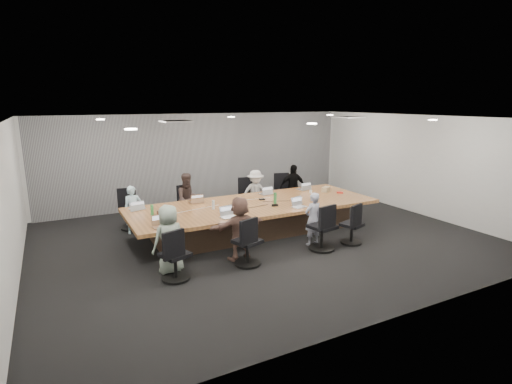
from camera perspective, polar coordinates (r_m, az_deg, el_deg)
name	(u,v)px	position (r m, az deg, el deg)	size (l,w,h in m)	color
floor	(264,239)	(9.48, 1.12, -6.68)	(10.00, 8.00, 0.00)	black
ceiling	(264,118)	(8.94, 1.20, 10.49)	(10.00, 8.00, 0.00)	white
wall_back	(203,159)	(12.71, -7.54, 4.74)	(10.00, 2.80, 0.00)	silver
wall_front	(399,229)	(6.02, 19.81, -5.01)	(10.00, 2.80, 0.00)	silver
wall_left	(9,207)	(8.07, -31.82, -1.78)	(8.00, 2.80, 0.00)	silver
wall_right	(418,165)	(12.28, 22.14, 3.62)	(8.00, 2.80, 0.00)	silver
curtain	(204,159)	(12.64, -7.41, 4.70)	(9.80, 0.04, 2.80)	gray
conference_table	(254,217)	(9.77, -0.27, -3.60)	(6.00, 2.20, 0.74)	#433023
chair_0	(131,213)	(10.54, -17.45, -2.87)	(0.57, 0.57, 0.84)	black
chair_1	(185,208)	(10.86, -10.15, -2.28)	(0.50, 0.50, 0.74)	black
chair_2	(250,199)	(11.56, -0.87, -0.97)	(0.55, 0.55, 0.82)	black
chair_3	(286,194)	(12.14, 4.35, -0.22)	(0.58, 0.58, 0.86)	black
chair_4	(175,259)	(7.42, -11.47, -9.33)	(0.54, 0.54, 0.80)	black
chair_5	(247,245)	(7.89, -1.24, -7.62)	(0.55, 0.55, 0.82)	black
chair_6	(322,230)	(8.79, 9.43, -5.42)	(0.59, 0.59, 0.88)	black
chair_7	(352,228)	(9.31, 13.52, -5.00)	(0.50, 0.50, 0.74)	black
person_0	(133,210)	(10.16, -17.15, -2.44)	(0.43, 0.28, 1.18)	silver
laptop_0	(137,209)	(9.60, -16.60, -2.30)	(0.34, 0.23, 0.02)	#B2B2B7
person_1	(188,199)	(10.46, -9.63, -1.06)	(0.67, 0.52, 1.38)	#3A2C29
laptop_1	(195,202)	(9.94, -8.66, -1.39)	(0.32, 0.22, 0.02)	#8C6647
person_2	(255,193)	(11.20, -0.07, -0.15)	(0.84, 0.48, 1.30)	#AFAFAF
laptop_2	(265,194)	(10.71, 1.28, -0.22)	(0.33, 0.22, 0.02)	#B2B2B7
person_3	(293,188)	(11.80, 5.27, 0.64)	(0.80, 0.33, 1.37)	black
laptop_3	(303,189)	(11.34, 6.77, 0.44)	(0.36, 0.24, 0.02)	#B2B2B7
person_4	(169,239)	(7.64, -12.30, -6.62)	(0.64, 0.42, 1.32)	#8C9E8E
laptop_4	(161,227)	(8.12, -13.37, -4.84)	(0.35, 0.24, 0.02)	#8C6647
person_5	(240,228)	(8.11, -2.34, -5.18)	(1.22, 0.39, 1.32)	brown
laptop_5	(229,217)	(8.56, -3.92, -3.59)	(0.33, 0.23, 0.02)	#B2B2B7
person_6	(313,219)	(9.01, 8.13, -3.83)	(0.44, 0.29, 1.21)	#989BB1
laptop_6	(299,207)	(9.40, 6.21, -2.14)	(0.32, 0.22, 0.02)	#B2B2B7
bottle_green_left	(152,210)	(8.96, -14.62, -2.51)	(0.07, 0.07, 0.24)	#328440
bottle_green_right	(275,198)	(9.68, 2.75, -0.89)	(0.07, 0.07, 0.27)	#328440
bottle_clear	(213,205)	(9.22, -6.12, -1.82)	(0.06, 0.06, 0.21)	silver
cup_white_far	(238,201)	(9.78, -2.56, -1.27)	(0.07, 0.07, 0.09)	white
cup_white_near	(311,192)	(10.87, 7.82, 0.06)	(0.07, 0.07, 0.09)	white
mug_brown	(159,213)	(8.93, -13.71, -2.93)	(0.09, 0.09, 0.11)	brown
mic_left	(236,210)	(9.04, -2.85, -2.64)	(0.15, 0.10, 0.03)	black
mic_right	(262,199)	(10.06, 0.86, -1.04)	(0.14, 0.09, 0.03)	black
stapler	(275,205)	(9.44, 2.72, -1.89)	(0.15, 0.04, 0.06)	black
canvas_bag	(326,189)	(11.11, 9.96, 0.38)	(0.25, 0.15, 0.13)	tan
snack_packet	(340,192)	(11.03, 11.89, -0.06)	(0.17, 0.11, 0.04)	red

